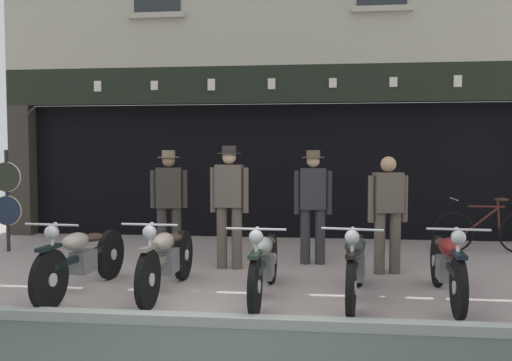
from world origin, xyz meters
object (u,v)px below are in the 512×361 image
object	(u,v)px
motorcycle_center_left	(167,258)
leaning_bicycle	(487,230)
salesman_left	(169,200)
shopkeeper_center	(229,201)
motorcycle_left	(82,257)
assistant_far_right	(388,209)
salesman_right	(313,201)
motorcycle_right	(447,264)
motorcycle_center	(264,262)
advert_board_near	(392,151)
tyre_sign_pole	(7,195)
motorcycle_center_right	(356,263)

from	to	relation	value
motorcycle_center_left	leaning_bicycle	distance (m)	5.54
salesman_left	shopkeeper_center	distance (m)	1.09
motorcycle_left	assistant_far_right	xyz separation A→B (m)	(3.74, 1.40, 0.47)
salesman_right	salesman_left	bearing A→B (deg)	-1.08
motorcycle_left	motorcycle_right	world-z (taller)	motorcycle_left
motorcycle_left	salesman_left	size ratio (longest dim) A/B	1.20
salesman_left	assistant_far_right	xyz separation A→B (m)	(3.21, -0.50, -0.05)
shopkeeper_center	assistant_far_right	distance (m)	2.21
motorcycle_center_left	assistant_far_right	distance (m)	3.07
motorcycle_center	shopkeeper_center	distance (m)	1.70
motorcycle_center_left	advert_board_near	world-z (taller)	advert_board_near
assistant_far_right	tyre_sign_pole	distance (m)	6.19
motorcycle_center	salesman_left	size ratio (longest dim) A/B	1.19
motorcycle_center_left	advert_board_near	distance (m)	5.48
motorcycle_left	motorcycle_center_right	distance (m)	3.20
motorcycle_center	leaning_bicycle	bearing A→B (deg)	-135.24
tyre_sign_pole	motorcycle_left	bearing A→B (deg)	-44.41
motorcycle_center_left	leaning_bicycle	size ratio (longest dim) A/B	1.13
motorcycle_center	salesman_right	size ratio (longest dim) A/B	1.19
motorcycle_center_right	advert_board_near	bearing A→B (deg)	-95.01
motorcycle_center	advert_board_near	distance (m)	4.96
salesman_left	shopkeeper_center	size ratio (longest dim) A/B	0.96
motorcycle_right	salesman_left	distance (m)	4.13
motorcycle_right	leaning_bicycle	world-z (taller)	leaning_bicycle
motorcycle_center	shopkeeper_center	world-z (taller)	shopkeeper_center
assistant_far_right	leaning_bicycle	xyz separation A→B (m)	(1.88, 1.76, -0.53)
motorcycle_center_left	leaning_bicycle	world-z (taller)	motorcycle_center_left
motorcycle_right	motorcycle_left	bearing A→B (deg)	5.86
shopkeeper_center	tyre_sign_pole	bearing A→B (deg)	-8.83
salesman_left	tyre_sign_pole	xyz separation A→B (m)	(-2.91, 0.43, 0.01)
motorcycle_center_right	leaning_bicycle	bearing A→B (deg)	-119.34
motorcycle_center	motorcycle_right	size ratio (longest dim) A/B	1.05
motorcycle_center_left	motorcycle_center	xyz separation A→B (m)	(1.16, -0.08, -0.01)
advert_board_near	leaning_bicycle	xyz separation A→B (m)	(1.39, -1.19, -1.32)
advert_board_near	shopkeeper_center	bearing A→B (deg)	-133.22
motorcycle_center	motorcycle_right	distance (m)	2.06
motorcycle_right	tyre_sign_pole	xyz separation A→B (m)	(-6.60, 2.21, 0.54)
tyre_sign_pole	salesman_left	bearing A→B (deg)	-8.49
leaning_bicycle	salesman_left	bearing A→B (deg)	104.96
motorcycle_center_right	assistant_far_right	size ratio (longest dim) A/B	1.24
tyre_sign_pole	leaning_bicycle	world-z (taller)	tyre_sign_pole
advert_board_near	salesman_left	bearing A→B (deg)	-146.50
motorcycle_left	shopkeeper_center	world-z (taller)	shopkeeper_center
salesman_right	tyre_sign_pole	size ratio (longest dim) A/B	0.99
advert_board_near	motorcycle_right	bearing A→B (deg)	-90.06
salesman_right	assistant_far_right	world-z (taller)	salesman_right
motorcycle_left	salesman_right	distance (m)	3.37
salesman_left	salesman_right	world-z (taller)	same
salesman_right	assistant_far_right	size ratio (longest dim) A/B	1.05
motorcycle_right	assistant_far_right	xyz separation A→B (m)	(-0.48, 1.27, 0.47)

